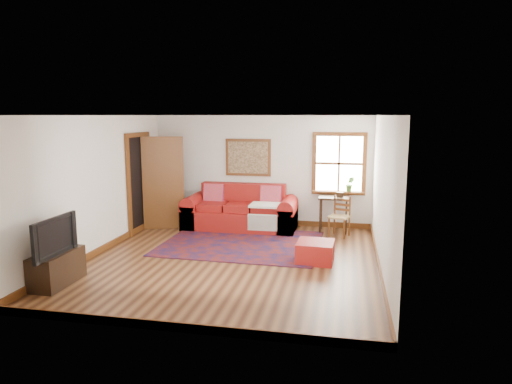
% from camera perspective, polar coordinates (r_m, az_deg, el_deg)
% --- Properties ---
extents(ground, '(5.50, 5.50, 0.00)m').
position_cam_1_polar(ground, '(8.08, -2.98, -8.47)').
color(ground, '#3C1F10').
rests_on(ground, ground).
extents(room_envelope, '(5.04, 5.54, 2.52)m').
position_cam_1_polar(room_envelope, '(7.75, -3.06, 3.26)').
color(room_envelope, silver).
rests_on(room_envelope, ground).
extents(window, '(1.18, 0.20, 1.38)m').
position_cam_1_polar(window, '(10.22, 10.49, 2.73)').
color(window, white).
rests_on(window, ground).
extents(doorway, '(0.89, 1.08, 2.14)m').
position_cam_1_polar(doorway, '(10.20, -12.64, 1.27)').
color(doorway, black).
rests_on(doorway, ground).
extents(framed_artwork, '(1.05, 0.07, 0.85)m').
position_cam_1_polar(framed_artwork, '(10.44, -1.00, 4.34)').
color(framed_artwork, '#603414').
rests_on(framed_artwork, ground).
extents(persian_rug, '(3.09, 2.50, 0.02)m').
position_cam_1_polar(persian_rug, '(9.05, -1.80, -6.41)').
color(persian_rug, '#5B140D').
rests_on(persian_rug, ground).
extents(red_leather_sofa, '(2.49, 1.03, 0.97)m').
position_cam_1_polar(red_leather_sofa, '(10.21, -1.90, -2.75)').
color(red_leather_sofa, maroon).
rests_on(red_leather_sofa, ground).
extents(red_ottoman, '(0.65, 0.65, 0.35)m').
position_cam_1_polar(red_ottoman, '(7.99, 7.43, -7.41)').
color(red_ottoman, maroon).
rests_on(red_ottoman, ground).
extents(side_table, '(0.64, 0.48, 0.77)m').
position_cam_1_polar(side_table, '(9.97, 9.69, -1.29)').
color(side_table, black).
rests_on(side_table, ground).
extents(ladder_back_chair, '(0.49, 0.48, 0.84)m').
position_cam_1_polar(ladder_back_chair, '(9.68, 10.49, -2.84)').
color(ladder_back_chair, tan).
rests_on(ladder_back_chair, ground).
extents(media_cabinet, '(0.41, 0.90, 0.50)m').
position_cam_1_polar(media_cabinet, '(7.51, -23.61, -8.72)').
color(media_cabinet, black).
rests_on(media_cabinet, ground).
extents(television, '(0.13, 0.99, 0.57)m').
position_cam_1_polar(television, '(7.23, -24.46, -5.06)').
color(television, black).
rests_on(television, media_cabinet).
extents(candle_hurricane, '(0.12, 0.12, 0.18)m').
position_cam_1_polar(candle_hurricane, '(7.68, -21.92, -5.62)').
color(candle_hurricane, silver).
rests_on(candle_hurricane, media_cabinet).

